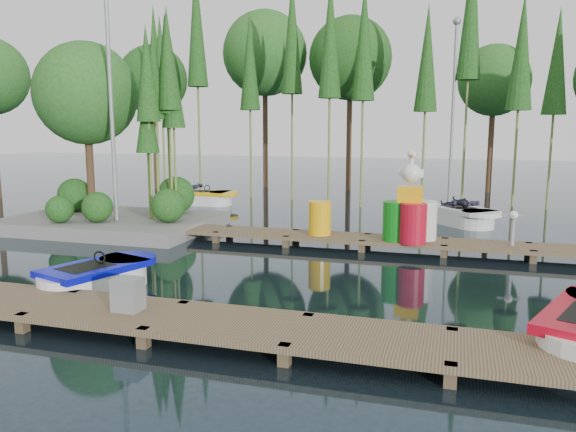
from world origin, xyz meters
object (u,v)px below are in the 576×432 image
(island, at_px, (105,126))
(boat_blue, at_px, (97,278))
(yellow_barrel, at_px, (320,218))
(drum_cluster, at_px, (411,215))
(utility_cabinet, at_px, (128,294))
(boat_yellow_far, at_px, (205,198))

(island, xyz_separation_m, boat_blue, (3.90, -6.15, -2.94))
(yellow_barrel, height_order, drum_cluster, drum_cluster)
(utility_cabinet, height_order, drum_cluster, drum_cluster)
(boat_blue, xyz_separation_m, drum_cluster, (5.59, 5.20, 0.73))
(yellow_barrel, distance_m, drum_cluster, 2.42)
(boat_blue, bearing_deg, yellow_barrel, 77.66)
(island, distance_m, boat_yellow_far, 6.33)
(boat_blue, bearing_deg, utility_cabinet, -24.68)
(island, relative_size, yellow_barrel, 7.48)
(boat_yellow_far, height_order, yellow_barrel, boat_yellow_far)
(boat_yellow_far, distance_m, yellow_barrel, 9.02)
(boat_yellow_far, distance_m, utility_cabinet, 14.25)
(boat_blue, distance_m, utility_cabinet, 2.42)
(island, relative_size, boat_yellow_far, 2.53)
(boat_blue, relative_size, utility_cabinet, 5.23)
(utility_cabinet, bearing_deg, boat_blue, 136.95)
(island, distance_m, utility_cabinet, 9.98)
(boat_yellow_far, relative_size, utility_cabinet, 5.09)
(drum_cluster, bearing_deg, island, 174.27)
(boat_blue, xyz_separation_m, boat_yellow_far, (-3.19, 11.72, 0.03))
(boat_blue, distance_m, drum_cluster, 7.67)
(boat_blue, distance_m, yellow_barrel, 6.26)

